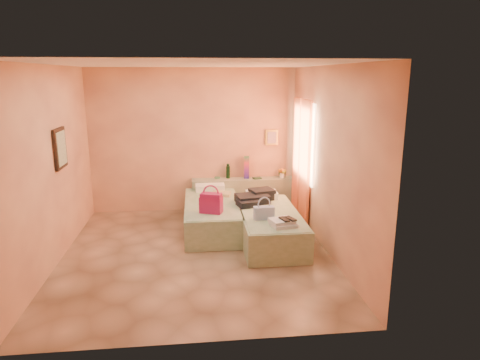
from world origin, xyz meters
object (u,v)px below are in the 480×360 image
object	(u,v)px
magenta_handbag	(211,203)
blue_handbag	(264,213)
headboard_ledge	(244,194)
towel_stack	(283,223)
water_bottle	(228,171)
flower_vase	(282,172)
bed_left	(212,216)
green_book	(257,178)
bed_right	(269,226)

from	to	relation	value
magenta_handbag	blue_handbag	size ratio (longest dim) A/B	1.13
headboard_ledge	blue_handbag	size ratio (longest dim) A/B	6.62
headboard_ledge	towel_stack	bearing A→B (deg)	-82.81
water_bottle	magenta_handbag	size ratio (longest dim) A/B	0.80
water_bottle	magenta_handbag	xyz separation A→B (m)	(-0.41, -1.70, -0.13)
headboard_ledge	flower_vase	world-z (taller)	flower_vase
bed_left	blue_handbag	xyz separation A→B (m)	(0.75, -1.00, 0.35)
bed_left	green_book	size ratio (longest dim) A/B	12.65
water_bottle	flower_vase	bearing A→B (deg)	-4.05
blue_handbag	green_book	bearing A→B (deg)	81.22
water_bottle	towel_stack	world-z (taller)	water_bottle
magenta_handbag	towel_stack	bearing A→B (deg)	-16.55
bed_left	green_book	bearing A→B (deg)	46.90
headboard_ledge	bed_right	world-z (taller)	headboard_ledge
headboard_ledge	water_bottle	xyz separation A→B (m)	(-0.31, 0.07, 0.47)
headboard_ledge	green_book	bearing A→B (deg)	-9.60
bed_left	magenta_handbag	bearing A→B (deg)	-93.57
bed_right	magenta_handbag	distance (m)	1.03
blue_handbag	water_bottle	bearing A→B (deg)	96.83
flower_vase	headboard_ledge	bearing A→B (deg)	179.62
magenta_handbag	blue_handbag	distance (m)	0.89
towel_stack	flower_vase	bearing A→B (deg)	78.66
water_bottle	blue_handbag	distance (m)	2.16
green_book	blue_handbag	distance (m)	2.01
towel_stack	water_bottle	bearing A→B (deg)	103.86
water_bottle	magenta_handbag	world-z (taller)	water_bottle
bed_right	water_bottle	size ratio (longest dim) A/B	7.14
magenta_handbag	water_bottle	bearing A→B (deg)	96.23
bed_left	towel_stack	xyz separation A→B (m)	(0.98, -1.34, 0.30)
headboard_ledge	magenta_handbag	size ratio (longest dim) A/B	5.88
green_book	flower_vase	distance (m)	0.53
towel_stack	green_book	bearing A→B (deg)	90.89
bed_left	flower_vase	bearing A→B (deg)	35.75
headboard_ledge	towel_stack	xyz separation A→B (m)	(0.30, -2.39, 0.23)
flower_vase	magenta_handbag	xyz separation A→B (m)	(-1.50, -1.63, -0.10)
water_bottle	towel_stack	bearing A→B (deg)	-76.14
green_book	bed_left	bearing A→B (deg)	-150.94
green_book	magenta_handbag	size ratio (longest dim) A/B	0.45
bed_left	blue_handbag	world-z (taller)	blue_handbag
headboard_ledge	blue_handbag	distance (m)	2.07
green_book	magenta_handbag	distance (m)	1.87
bed_right	blue_handbag	xyz separation A→B (m)	(-0.15, -0.35, 0.35)
bed_right	green_book	size ratio (longest dim) A/B	12.65
headboard_ledge	green_book	world-z (taller)	green_book
bed_right	green_book	xyz separation A→B (m)	(0.05, 1.66, 0.41)
water_bottle	green_book	distance (m)	0.60
bed_left	magenta_handbag	world-z (taller)	magenta_handbag
water_bottle	magenta_handbag	distance (m)	1.76
blue_handbag	headboard_ledge	bearing A→B (deg)	88.74
flower_vase	magenta_handbag	bearing A→B (deg)	-132.64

